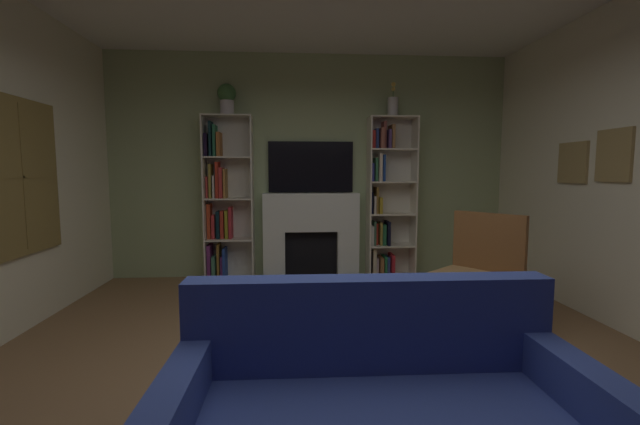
{
  "coord_description": "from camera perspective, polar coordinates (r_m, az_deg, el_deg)",
  "views": [
    {
      "loc": [
        -0.26,
        -2.54,
        1.38
      ],
      "look_at": [
        0.0,
        1.15,
        1.01
      ],
      "focal_mm": 23.18,
      "sensor_mm": 36.0,
      "label": 1
    }
  ],
  "objects": [
    {
      "name": "wall_back_accent",
      "position": [
        5.47,
        -1.32,
        6.31
      ],
      "size": [
        5.26,
        0.06,
        2.88
      ],
      "primitive_type": "cube",
      "color": "#9FB37F",
      "rests_on": "ground_plane"
    },
    {
      "name": "tv",
      "position": [
        5.41,
        -1.29,
        6.3
      ],
      "size": [
        1.1,
        0.06,
        0.66
      ],
      "primitive_type": "cube",
      "color": "black",
      "rests_on": "fireplace"
    },
    {
      "name": "bookshelf_right",
      "position": [
        5.47,
        9.02,
        1.52
      ],
      "size": [
        0.61,
        0.31,
        2.08
      ],
      "color": "silver",
      "rests_on": "ground_plane"
    },
    {
      "name": "fireplace",
      "position": [
        5.39,
        -1.23,
        -2.89
      ],
      "size": [
        1.34,
        0.51,
        1.1
      ],
      "color": "white",
      "rests_on": "ground_plane"
    },
    {
      "name": "bookshelf_left",
      "position": [
        5.4,
        -13.14,
        1.27
      ],
      "size": [
        0.61,
        0.3,
        2.08
      ],
      "color": "beige",
      "rests_on": "ground_plane"
    },
    {
      "name": "ground_plane",
      "position": [
        2.91,
        1.75,
        -22.7
      ],
      "size": [
        6.92,
        6.92,
        0.0
      ],
      "primitive_type": "plane",
      "color": "olive"
    },
    {
      "name": "potted_plant",
      "position": [
        5.41,
        -12.74,
        15.2
      ],
      "size": [
        0.23,
        0.23,
        0.38
      ],
      "color": "silver",
      "rests_on": "bookshelf_left"
    },
    {
      "name": "vase_with_flowers",
      "position": [
        5.5,
        10.02,
        14.36
      ],
      "size": [
        0.13,
        0.13,
        0.43
      ],
      "color": "silver",
      "rests_on": "bookshelf_right"
    },
    {
      "name": "armchair",
      "position": [
        3.93,
        21.1,
        -7.47
      ],
      "size": [
        0.84,
        0.86,
        1.01
      ],
      "color": "brown",
      "rests_on": "ground_plane"
    }
  ]
}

